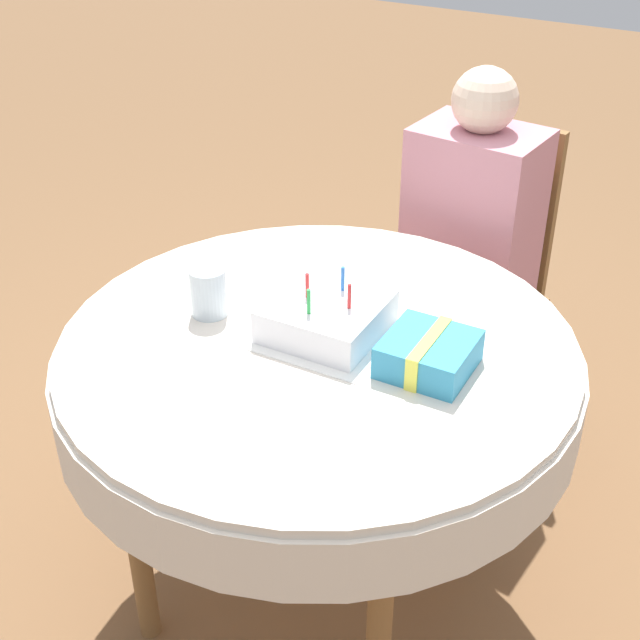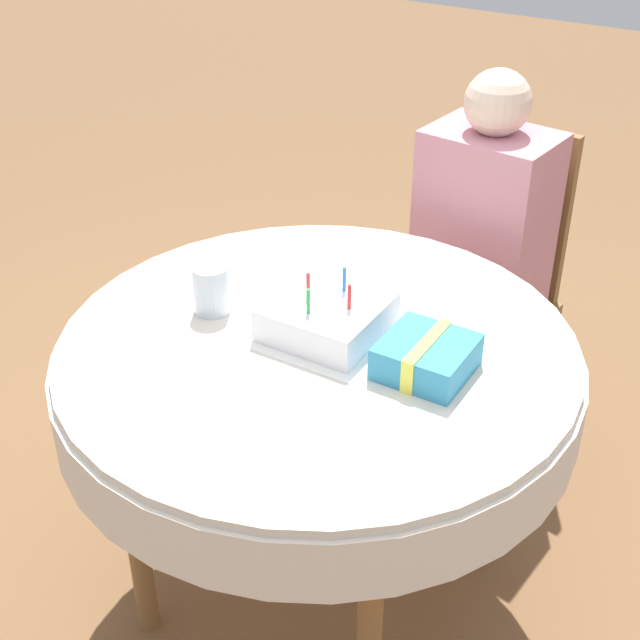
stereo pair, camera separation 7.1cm
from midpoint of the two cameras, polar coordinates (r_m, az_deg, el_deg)
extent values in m
plane|color=brown|center=(2.36, -1.02, -16.96)|extent=(12.00, 12.00, 0.00)
cylinder|color=silver|center=(1.86, -1.24, -1.59)|extent=(1.09, 1.09, 0.02)
cylinder|color=silver|center=(1.90, -1.21, -3.56)|extent=(1.11, 1.11, 0.14)
cylinder|color=brown|center=(2.06, -12.80, -12.31)|extent=(0.05, 0.05, 0.74)
cylinder|color=brown|center=(1.82, 2.64, -18.95)|extent=(0.05, 0.05, 0.74)
cylinder|color=brown|center=(2.41, -3.80, -3.77)|extent=(0.05, 0.05, 0.74)
cylinder|color=brown|center=(2.21, 9.58, -8.07)|extent=(0.05, 0.05, 0.74)
cube|color=brown|center=(2.62, 8.41, 0.53)|extent=(0.41, 0.41, 0.04)
cube|color=brown|center=(2.63, 10.65, 7.20)|extent=(0.34, 0.07, 0.51)
cylinder|color=brown|center=(2.69, 3.43, -3.91)|extent=(0.04, 0.04, 0.41)
cylinder|color=brown|center=(2.57, 9.50, -6.29)|extent=(0.04, 0.04, 0.41)
cylinder|color=brown|center=(2.92, 6.78, -0.86)|extent=(0.04, 0.04, 0.41)
cylinder|color=brown|center=(2.81, 12.47, -2.90)|extent=(0.04, 0.04, 0.41)
cylinder|color=beige|center=(2.64, 4.78, -4.24)|extent=(0.09, 0.09, 0.44)
cylinder|color=beige|center=(2.58, 7.94, -5.47)|extent=(0.09, 0.09, 0.44)
cube|color=#C67F8E|center=(2.49, 8.93, 6.14)|extent=(0.36, 0.27, 0.54)
sphere|color=beige|center=(2.36, 9.65, 13.70)|extent=(0.17, 0.17, 0.17)
cube|color=white|center=(1.88, -0.70, -0.73)|extent=(0.28, 0.28, 0.00)
cube|color=white|center=(1.86, -0.71, 0.24)|extent=(0.23, 0.23, 0.07)
cylinder|color=red|center=(1.80, 0.77, 1.52)|extent=(0.01, 0.01, 0.06)
cylinder|color=blue|center=(1.87, 0.38, 2.65)|extent=(0.01, 0.01, 0.06)
cylinder|color=red|center=(1.84, -1.92, 2.22)|extent=(0.01, 0.01, 0.06)
cylinder|color=green|center=(1.79, -1.86, 1.17)|extent=(0.01, 0.01, 0.06)
cylinder|color=silver|center=(1.94, -8.18, 1.81)|extent=(0.08, 0.08, 0.11)
cube|color=teal|center=(1.76, 5.82, -2.19)|extent=(0.17, 0.17, 0.07)
cube|color=#EAE54C|center=(1.76, 5.82, -2.19)|extent=(0.03, 0.18, 0.08)
camera|label=1|loc=(0.04, -91.10, -0.69)|focal=50.00mm
camera|label=2|loc=(0.04, 88.90, 0.69)|focal=50.00mm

